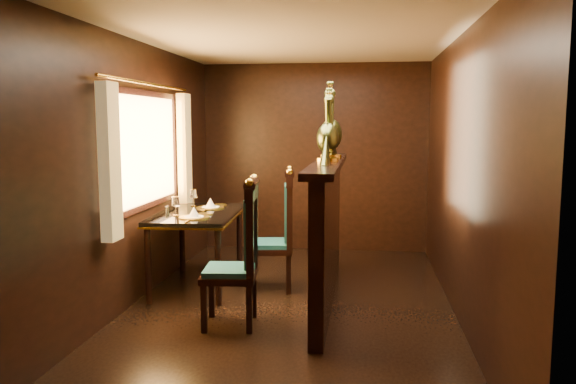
{
  "coord_description": "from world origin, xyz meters",
  "views": [
    {
      "loc": [
        0.66,
        -5.01,
        1.73
      ],
      "look_at": [
        -0.06,
        0.28,
        1.06
      ],
      "focal_mm": 35.0,
      "sensor_mm": 36.0,
      "label": 1
    }
  ],
  "objects_px": {
    "peacock_right": "(331,121)",
    "dining_table": "(197,219)",
    "chair_left": "(243,249)",
    "chair_right": "(282,226)",
    "peacock_left": "(328,124)"
  },
  "relations": [
    {
      "from": "peacock_right",
      "to": "dining_table",
      "type": "bearing_deg",
      "value": -174.73
    },
    {
      "from": "dining_table",
      "to": "peacock_left",
      "type": "xyz_separation_m",
      "value": [
        1.38,
        -0.37,
        0.98
      ]
    },
    {
      "from": "peacock_right",
      "to": "peacock_left",
      "type": "bearing_deg",
      "value": -90.0
    },
    {
      "from": "chair_left",
      "to": "chair_right",
      "type": "distance_m",
      "value": 1.1
    },
    {
      "from": "peacock_left",
      "to": "dining_table",
      "type": "bearing_deg",
      "value": 164.98
    },
    {
      "from": "chair_left",
      "to": "chair_right",
      "type": "relative_size",
      "value": 1.01
    },
    {
      "from": "peacock_right",
      "to": "chair_right",
      "type": "bearing_deg",
      "value": -169.0
    },
    {
      "from": "peacock_right",
      "to": "chair_left",
      "type": "bearing_deg",
      "value": -119.15
    },
    {
      "from": "dining_table",
      "to": "chair_right",
      "type": "bearing_deg",
      "value": -1.01
    },
    {
      "from": "peacock_left",
      "to": "peacock_right",
      "type": "xyz_separation_m",
      "value": [
        0.0,
        0.5,
        0.04
      ]
    },
    {
      "from": "dining_table",
      "to": "chair_left",
      "type": "xyz_separation_m",
      "value": [
        0.72,
        -1.06,
        -0.05
      ]
    },
    {
      "from": "dining_table",
      "to": "peacock_right",
      "type": "bearing_deg",
      "value": 2.18
    },
    {
      "from": "peacock_left",
      "to": "chair_left",
      "type": "bearing_deg",
      "value": -133.88
    },
    {
      "from": "dining_table",
      "to": "chair_right",
      "type": "xyz_separation_m",
      "value": [
        0.89,
        0.03,
        -0.06
      ]
    },
    {
      "from": "chair_right",
      "to": "peacock_right",
      "type": "bearing_deg",
      "value": 3.33
    }
  ]
}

